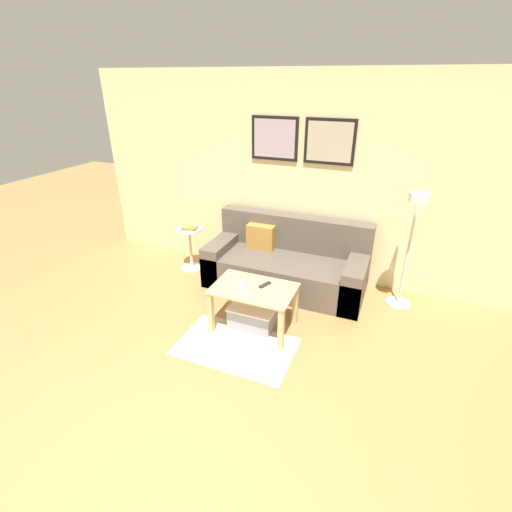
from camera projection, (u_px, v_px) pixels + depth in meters
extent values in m
plane|color=#A87542|center=(133.00, 486.00, 2.46)|extent=(16.00, 16.00, 0.00)
cube|color=beige|center=(291.00, 179.00, 4.69)|extent=(5.60, 0.06, 2.55)
cube|color=black|center=(275.00, 138.00, 4.51)|extent=(0.59, 0.02, 0.52)
cube|color=#A393A8|center=(274.00, 139.00, 4.50)|extent=(0.52, 0.01, 0.45)
cube|color=black|center=(330.00, 142.00, 4.28)|extent=(0.59, 0.02, 0.52)
cube|color=#ADA38E|center=(330.00, 142.00, 4.27)|extent=(0.52, 0.01, 0.45)
cube|color=#C1B299|center=(236.00, 346.00, 3.72)|extent=(1.16, 0.74, 0.01)
cube|color=brown|center=(285.00, 272.00, 4.70)|extent=(1.98, 0.85, 0.41)
cube|color=brown|center=(294.00, 232.00, 4.79)|extent=(1.98, 0.20, 0.45)
cube|color=brown|center=(224.00, 257.00, 4.97)|extent=(0.24, 0.85, 0.53)
cube|color=brown|center=(355.00, 281.00, 4.38)|extent=(0.24, 0.85, 0.53)
cube|color=#A87A33|center=(261.00, 237.00, 4.81)|extent=(0.36, 0.14, 0.32)
cube|color=tan|center=(254.00, 289.00, 3.81)|extent=(0.85, 0.55, 0.02)
cube|color=tan|center=(211.00, 313.00, 3.85)|extent=(0.06, 0.06, 0.47)
cube|color=tan|center=(281.00, 330.00, 3.59)|extent=(0.06, 0.06, 0.47)
cube|color=tan|center=(231.00, 290.00, 4.25)|extent=(0.06, 0.06, 0.47)
cube|color=tan|center=(295.00, 305.00, 3.99)|extent=(0.06, 0.06, 0.47)
cube|color=gray|center=(253.00, 316.00, 4.00)|extent=(0.47, 0.33, 0.22)
cube|color=silver|center=(253.00, 307.00, 3.95)|extent=(0.50, 0.35, 0.02)
cylinder|color=silver|center=(398.00, 303.00, 4.43)|extent=(0.28, 0.28, 0.02)
cylinder|color=silver|center=(408.00, 249.00, 4.12)|extent=(0.03, 0.03, 1.39)
cylinder|color=silver|center=(420.00, 191.00, 3.72)|extent=(0.02, 0.23, 0.02)
cylinder|color=white|center=(420.00, 197.00, 3.64)|extent=(0.20, 0.20, 0.09)
cylinder|color=silver|center=(192.00, 267.00, 5.26)|extent=(0.30, 0.30, 0.01)
cylinder|color=silver|center=(191.00, 249.00, 5.13)|extent=(0.04, 0.04, 0.56)
cylinder|color=silver|center=(189.00, 229.00, 5.00)|extent=(0.35, 0.35, 0.02)
cube|color=#D18438|center=(189.00, 228.00, 5.00)|extent=(0.18, 0.15, 0.02)
cube|color=#D18438|center=(190.00, 227.00, 4.97)|extent=(0.21, 0.17, 0.02)
cube|color=#232328|center=(265.00, 285.00, 3.84)|extent=(0.10, 0.15, 0.02)
cube|color=silver|center=(242.00, 283.00, 3.88)|extent=(0.13, 0.15, 0.01)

